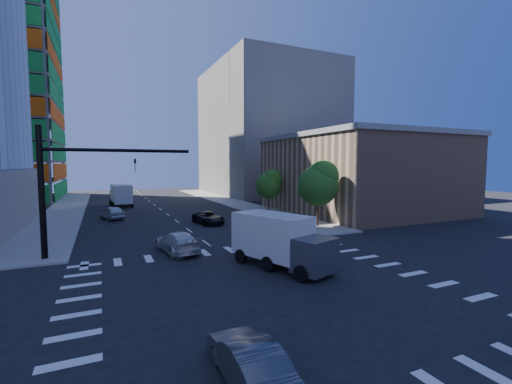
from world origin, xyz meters
TOP-DOWN VIEW (x-y plane):
  - ground at (0.00, 0.00)m, footprint 160.00×160.00m
  - road_markings at (0.00, 0.00)m, footprint 20.00×20.00m
  - sidewalk_ne at (12.50, 40.00)m, footprint 5.00×60.00m
  - sidewalk_nw at (-12.50, 40.00)m, footprint 5.00×60.00m
  - commercial_building at (25.00, 22.00)m, footprint 20.50×22.50m
  - bg_building_ne at (27.00, 55.00)m, footprint 24.00×30.00m
  - signal_mast_nw at (-10.00, 11.50)m, footprint 10.20×0.40m
  - tree_south at (12.63, 13.90)m, footprint 4.16×4.16m
  - tree_north at (12.93, 25.90)m, footprint 3.54×3.52m
  - car_nb_far at (2.87, 21.01)m, footprint 2.91×5.14m
  - car_sb_near at (-2.80, 10.02)m, footprint 2.89×5.49m
  - car_sb_mid at (-6.73, 28.95)m, footprint 3.10×4.98m
  - car_sb_cross at (-4.01, -6.28)m, footprint 1.47×4.12m
  - box_truck_near at (2.47, 3.20)m, footprint 4.62×6.87m
  - box_truck_far at (-5.08, 42.41)m, footprint 3.29×6.73m

SIDE VIEW (x-z plane):
  - ground at x=0.00m, z-range 0.00..0.00m
  - road_markings at x=0.00m, z-range 0.00..0.01m
  - sidewalk_ne at x=12.50m, z-range 0.00..0.15m
  - sidewalk_nw at x=-12.50m, z-range 0.00..0.15m
  - car_sb_cross at x=-4.01m, z-range 0.00..1.35m
  - car_nb_far at x=2.87m, z-range 0.00..1.35m
  - car_sb_near at x=-2.80m, z-range 0.00..1.52m
  - car_sb_mid at x=-6.73m, z-range 0.00..1.58m
  - box_truck_near at x=2.47m, z-range -0.19..3.13m
  - box_truck_far at x=-5.08m, z-range -0.20..3.23m
  - tree_north at x=12.93m, z-range 1.10..6.88m
  - tree_south at x=12.63m, z-range 1.27..8.10m
  - commercial_building at x=25.00m, z-range 0.01..10.61m
  - signal_mast_nw at x=-10.00m, z-range 0.99..9.99m
  - bg_building_ne at x=27.00m, z-range 0.00..28.00m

